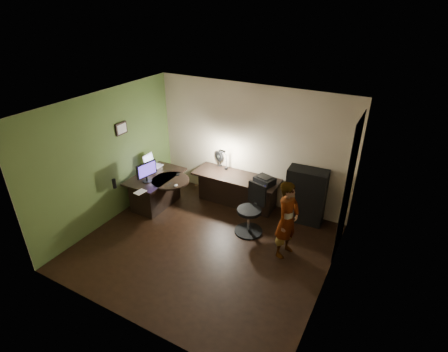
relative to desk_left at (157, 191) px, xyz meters
The scene contains 27 objects.
floor 1.90m from the desk_left, 23.67° to the right, with size 4.50×4.00×0.01m, color black.
ceiling 2.98m from the desk_left, 23.67° to the right, with size 4.50×4.00×0.01m, color silver.
wall_back 2.33m from the desk_left, 36.54° to the left, with size 4.50×0.01×2.70m, color #BEAA8A.
wall_front 3.38m from the desk_left, 58.28° to the right, with size 4.50×0.01×2.70m, color #BEAA8A.
wall_left 1.34m from the desk_left, 126.68° to the right, with size 0.01×4.00×2.70m, color #BEAA8A.
wall_right 4.14m from the desk_left, 10.67° to the right, with size 0.01×4.00×2.70m, color #BEAA8A.
green_wall_overlay 1.34m from the desk_left, 125.93° to the right, with size 0.00×4.00×2.70m, color #4B632C.
arched_doorway 4.07m from the desk_left, ahead, with size 0.01×0.90×2.60m, color black.
french_door 4.20m from the desk_left, 18.21° to the right, with size 0.02×0.92×2.10m, color white.
framed_picture 1.59m from the desk_left, 150.43° to the right, with size 0.04×0.30×0.25m, color black.
desk_left is the anchor object (origin of this frame).
desk_right 1.77m from the desk_left, 30.01° to the left, with size 1.94×0.68×0.73m, color black.
cabinet 3.25m from the desk_left, 18.43° to the left, with size 0.79×0.40×1.19m, color black.
laptop_stand 0.51m from the desk_left, 129.90° to the left, with size 0.27×0.22×0.11m, color silver.
laptop 0.67m from the desk_left, 129.90° to the left, with size 0.35×0.33×0.24m, color silver.
monitor 0.62m from the desk_left, 86.75° to the right, with size 0.10×0.49×0.32m, color black.
mouse 0.80m from the desk_left, 14.06° to the right, with size 0.06×0.10×0.04m, color silver.
phone 0.63m from the desk_left, 34.86° to the left, with size 0.07×0.13×0.01m, color black.
pen 0.67m from the desk_left, 18.39° to the right, with size 0.01×0.15×0.01m, color black.
speaker 1.03m from the desk_left, 114.61° to the right, with size 0.08×0.08×0.20m, color black.
notepad 0.84m from the desk_left, 74.96° to the right, with size 0.16×0.23×0.01m, color silver.
desk_fan 1.60m from the desk_left, 50.91° to the left, with size 0.24×0.13×0.37m, color black.
headphones 2.36m from the desk_left, 16.45° to the left, with size 0.21×0.09×0.10m, color #0B0D98.
printer 2.42m from the desk_left, 21.20° to the left, with size 0.40×0.31×0.18m, color black.
desk_lamp 1.72m from the desk_left, 42.01° to the left, with size 0.14×0.26×0.58m, color black.
office_chair 2.25m from the desk_left, ahead, with size 0.57×0.57×1.02m, color black.
person 3.13m from the desk_left, ahead, with size 0.53×0.35×1.49m, color #D8A88C.
Camera 1 is at (2.88, -4.47, 4.29)m, focal length 28.00 mm.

